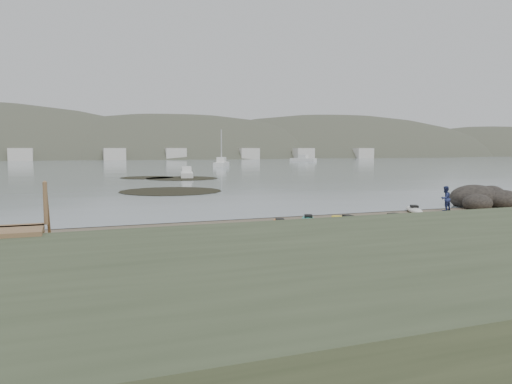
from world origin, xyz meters
name	(u,v)px	position (x,y,z in m)	size (l,w,h in m)	color
ground	(256,219)	(0.00, 0.00, 0.00)	(600.00, 600.00, 0.00)	tan
wet_sand	(258,220)	(0.00, -0.30, 0.00)	(60.00, 60.00, 0.00)	brown
water	(83,155)	(0.00, 300.00, 0.01)	(1200.00, 1200.00, 0.00)	slate
stairs	(16,260)	(-11.00, -11.62, 1.05)	(1.50, 2.70, 2.10)	olive
kayaks	(267,229)	(-1.12, -4.30, 0.17)	(20.65, 9.16, 0.34)	#BB3113
person_east	(445,198)	(12.35, -0.80, 0.78)	(0.75, 0.59, 1.55)	navy
rock_cluster	(484,203)	(16.60, 0.30, 0.24)	(5.26, 3.86, 1.76)	black
kelp_mats	(170,182)	(1.29, 31.21, 0.03)	(14.30, 29.93, 0.04)	black
moored_boats	(143,165)	(5.15, 79.87, 0.53)	(101.94, 75.15, 1.14)	silver
far_hills	(184,193)	(39.38, 193.97, -15.93)	(550.00, 135.00, 80.00)	#384235
far_town	(117,154)	(6.00, 145.00, 2.00)	(199.00, 5.00, 4.00)	beige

